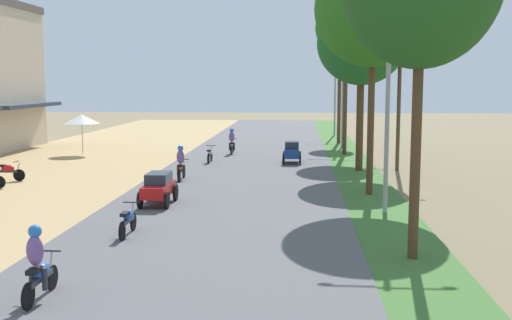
{
  "coord_description": "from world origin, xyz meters",
  "views": [
    {
      "loc": [
        2.72,
        -5.11,
        4.69
      ],
      "look_at": [
        0.97,
        20.26,
        1.49
      ],
      "focal_mm": 43.81,
      "sensor_mm": 36.0,
      "label": 1
    }
  ],
  "objects_px": {
    "median_tree_second": "(373,9)",
    "median_tree_third": "(361,43)",
    "parked_motorbike_sixth": "(7,171)",
    "median_tree_fourth": "(346,29)",
    "motorbike_ahead_third": "(181,164)",
    "motorbike_ahead_fourth": "(210,154)",
    "utility_pole_far": "(373,76)",
    "motorbike_ahead_second": "(128,219)",
    "streetlamp_far": "(335,83)",
    "motorbike_ahead_fifth": "(232,142)",
    "vendor_umbrella": "(82,119)",
    "motorbike_foreground_rider": "(38,265)",
    "streetlamp_near": "(388,83)",
    "streetlamp_mid": "(343,86)",
    "median_tree_fifth": "(340,56)",
    "utility_pole_near": "(399,87)",
    "car_hatchback_blue": "(292,151)",
    "car_sedan_red": "(158,187)"
  },
  "relations": [
    {
      "from": "parked_motorbike_sixth",
      "to": "median_tree_third",
      "type": "bearing_deg",
      "value": 15.46
    },
    {
      "from": "motorbike_foreground_rider",
      "to": "streetlamp_near",
      "type": "bearing_deg",
      "value": 48.54
    },
    {
      "from": "median_tree_fourth",
      "to": "utility_pole_far",
      "type": "distance_m",
      "value": 4.83
    },
    {
      "from": "median_tree_third",
      "to": "median_tree_fourth",
      "type": "bearing_deg",
      "value": 91.93
    },
    {
      "from": "median_tree_second",
      "to": "median_tree_third",
      "type": "height_order",
      "value": "median_tree_second"
    },
    {
      "from": "utility_pole_far",
      "to": "motorbike_ahead_fifth",
      "type": "height_order",
      "value": "utility_pole_far"
    },
    {
      "from": "vendor_umbrella",
      "to": "motorbike_ahead_fifth",
      "type": "xyz_separation_m",
      "value": [
        9.57,
        0.67,
        -1.45
      ]
    },
    {
      "from": "car_sedan_red",
      "to": "motorbike_ahead_fourth",
      "type": "height_order",
      "value": "car_sedan_red"
    },
    {
      "from": "median_tree_fourth",
      "to": "streetlamp_mid",
      "type": "height_order",
      "value": "median_tree_fourth"
    },
    {
      "from": "parked_motorbike_sixth",
      "to": "median_tree_fourth",
      "type": "xyz_separation_m",
      "value": [
        16.57,
        11.98,
        7.44
      ]
    },
    {
      "from": "streetlamp_near",
      "to": "car_hatchback_blue",
      "type": "height_order",
      "value": "streetlamp_near"
    },
    {
      "from": "median_tree_second",
      "to": "motorbike_ahead_fourth",
      "type": "xyz_separation_m",
      "value": [
        -8.02,
        9.64,
        -6.99
      ]
    },
    {
      "from": "motorbike_ahead_fifth",
      "to": "motorbike_ahead_third",
      "type": "bearing_deg",
      "value": -96.47
    },
    {
      "from": "median_tree_fifth",
      "to": "median_tree_fourth",
      "type": "bearing_deg",
      "value": -90.7
    },
    {
      "from": "median_tree_fourth",
      "to": "car_sedan_red",
      "type": "relative_size",
      "value": 4.32
    },
    {
      "from": "streetlamp_mid",
      "to": "car_hatchback_blue",
      "type": "distance_m",
      "value": 10.67
    },
    {
      "from": "streetlamp_mid",
      "to": "median_tree_third",
      "type": "bearing_deg",
      "value": -89.65
    },
    {
      "from": "median_tree_second",
      "to": "utility_pole_far",
      "type": "height_order",
      "value": "median_tree_second"
    },
    {
      "from": "median_tree_third",
      "to": "streetlamp_near",
      "type": "height_order",
      "value": "median_tree_third"
    },
    {
      "from": "motorbike_ahead_second",
      "to": "motorbike_ahead_fifth",
      "type": "height_order",
      "value": "motorbike_ahead_fifth"
    },
    {
      "from": "streetlamp_far",
      "to": "utility_pole_near",
      "type": "height_order",
      "value": "utility_pole_near"
    },
    {
      "from": "streetlamp_near",
      "to": "utility_pole_near",
      "type": "distance_m",
      "value": 11.4
    },
    {
      "from": "parked_motorbike_sixth",
      "to": "utility_pole_near",
      "type": "relative_size",
      "value": 0.21
    },
    {
      "from": "streetlamp_far",
      "to": "utility_pole_far",
      "type": "relative_size",
      "value": 0.8
    },
    {
      "from": "streetlamp_far",
      "to": "motorbike_ahead_fourth",
      "type": "relative_size",
      "value": 4.32
    },
    {
      "from": "utility_pole_far",
      "to": "utility_pole_near",
      "type": "bearing_deg",
      "value": -88.58
    },
    {
      "from": "median_tree_second",
      "to": "motorbike_ahead_fourth",
      "type": "bearing_deg",
      "value": 129.76
    },
    {
      "from": "streetlamp_near",
      "to": "motorbike_ahead_fifth",
      "type": "bearing_deg",
      "value": 112.79
    },
    {
      "from": "median_tree_fourth",
      "to": "motorbike_ahead_fifth",
      "type": "height_order",
      "value": "median_tree_fourth"
    },
    {
      "from": "parked_motorbike_sixth",
      "to": "motorbike_ahead_fourth",
      "type": "relative_size",
      "value": 1.0
    },
    {
      "from": "utility_pole_far",
      "to": "motorbike_ahead_fifth",
      "type": "xyz_separation_m",
      "value": [
        -9.26,
        -3.66,
        -4.22
      ]
    },
    {
      "from": "median_tree_fourth",
      "to": "motorbike_ahead_fourth",
      "type": "height_order",
      "value": "median_tree_fourth"
    },
    {
      "from": "streetlamp_mid",
      "to": "streetlamp_near",
      "type": "bearing_deg",
      "value": -90.0
    },
    {
      "from": "median_tree_third",
      "to": "motorbike_ahead_fourth",
      "type": "relative_size",
      "value": 4.87
    },
    {
      "from": "median_tree_fourth",
      "to": "motorbike_ahead_third",
      "type": "bearing_deg",
      "value": -126.74
    },
    {
      "from": "streetlamp_near",
      "to": "streetlamp_mid",
      "type": "distance_m",
      "value": 22.73
    },
    {
      "from": "motorbike_ahead_fifth",
      "to": "motorbike_foreground_rider",
      "type": "bearing_deg",
      "value": -92.48
    },
    {
      "from": "streetlamp_far",
      "to": "motorbike_ahead_fifth",
      "type": "distance_m",
      "value": 16.97
    },
    {
      "from": "median_tree_fourth",
      "to": "motorbike_ahead_second",
      "type": "distance_m",
      "value": 24.49
    },
    {
      "from": "vendor_umbrella",
      "to": "motorbike_ahead_third",
      "type": "relative_size",
      "value": 1.4
    },
    {
      "from": "parked_motorbike_sixth",
      "to": "median_tree_second",
      "type": "distance_m",
      "value": 18.15
    },
    {
      "from": "utility_pole_near",
      "to": "parked_motorbike_sixth",
      "type": "bearing_deg",
      "value": -164.52
    },
    {
      "from": "utility_pole_near",
      "to": "motorbike_foreground_rider",
      "type": "bearing_deg",
      "value": -117.13
    },
    {
      "from": "streetlamp_far",
      "to": "motorbike_foreground_rider",
      "type": "xyz_separation_m",
      "value": [
        -8.54,
        -42.05,
        -3.69
      ]
    },
    {
      "from": "streetlamp_mid",
      "to": "utility_pole_far",
      "type": "distance_m",
      "value": 2.52
    },
    {
      "from": "streetlamp_near",
      "to": "motorbike_foreground_rider",
      "type": "distance_m",
      "value": 13.45
    },
    {
      "from": "parked_motorbike_sixth",
      "to": "streetlamp_far",
      "type": "relative_size",
      "value": 0.23
    },
    {
      "from": "utility_pole_far",
      "to": "motorbike_ahead_second",
      "type": "bearing_deg",
      "value": -111.86
    },
    {
      "from": "motorbike_ahead_second",
      "to": "parked_motorbike_sixth",
      "type": "bearing_deg",
      "value": 130.65
    },
    {
      "from": "median_tree_fourth",
      "to": "streetlamp_far",
      "type": "xyz_separation_m",
      "value": [
        0.17,
        14.43,
        -3.44
      ]
    }
  ]
}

